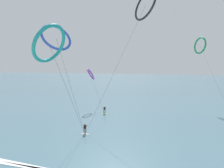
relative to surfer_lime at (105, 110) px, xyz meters
name	(u,v)px	position (x,y,z in m)	size (l,w,h in m)	color
sea_water	(154,84)	(5.21, 73.28, -0.78)	(400.00, 200.00, 0.08)	slate
surfer_lime	(105,110)	(0.00, 0.00, 0.00)	(1.40, 0.68, 1.70)	#8CC62D
surfer_ivory	(85,129)	(1.12, -12.90, 0.00)	(1.40, 0.61, 1.70)	silver
kite_emerald	(200,46)	(20.85, 14.50, 14.95)	(4.52, 25.94, 17.97)	#199351
kite_charcoal	(145,5)	(9.59, -7.92, 19.58)	(10.97, 7.57, 22.96)	black
kite_cobalt	(56,37)	(0.61, -19.51, 13.37)	(3.94, 8.84, 15.89)	#2647B7
kite_violet	(91,74)	(-5.04, 4.45, 7.77)	(6.37, 6.23, 10.01)	purple
kite_teal	(50,44)	(2.95, -24.36, 12.06)	(3.17, 13.53, 14.68)	teal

